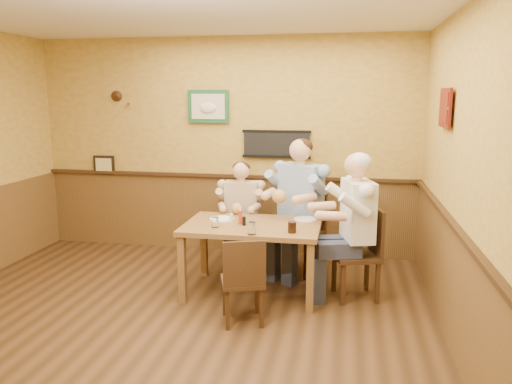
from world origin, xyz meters
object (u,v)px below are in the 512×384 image
(chair_back_left, at_px, (242,234))
(cola_tumbler, at_px, (292,227))
(water_glass_mid, at_px, (252,228))
(diner_tan_shirt, at_px, (241,220))
(salt_shaker, at_px, (231,218))
(chair_back_right, at_px, (300,231))
(chair_right_end, at_px, (356,253))
(pepper_shaker, at_px, (244,221))
(diner_blue_polo, at_px, (301,213))
(water_glass_left, at_px, (215,222))
(chair_near_side, at_px, (242,279))
(diner_white_elder, at_px, (357,234))
(hot_sauce_bottle, at_px, (240,217))
(dining_table, at_px, (252,233))

(chair_back_left, xyz_separation_m, cola_tumbler, (0.73, -1.05, 0.40))
(water_glass_mid, bearing_deg, diner_tan_shirt, 106.74)
(salt_shaker, bearing_deg, cola_tumbler, -23.52)
(chair_back_right, relative_size, chair_right_end, 1.05)
(salt_shaker, xyz_separation_m, pepper_shaker, (0.16, -0.11, 0.00))
(chair_back_left, height_order, diner_blue_polo, diner_blue_polo)
(salt_shaker, bearing_deg, water_glass_left, -115.60)
(chair_back_right, height_order, pepper_shaker, chair_back_right)
(diner_blue_polo, bearing_deg, chair_near_side, -81.41)
(water_glass_mid, bearing_deg, chair_right_end, 24.30)
(chair_back_left, xyz_separation_m, chair_right_end, (1.36, -0.74, 0.07))
(chair_right_end, distance_m, diner_white_elder, 0.20)
(water_glass_mid, relative_size, salt_shaker, 1.37)
(salt_shaker, bearing_deg, diner_white_elder, 1.08)
(chair_right_end, xyz_separation_m, cola_tumbler, (-0.63, -0.32, 0.33))
(diner_blue_polo, xyz_separation_m, salt_shaker, (-0.66, -0.69, 0.08))
(diner_white_elder, height_order, water_glass_mid, diner_white_elder)
(hot_sauce_bottle, distance_m, salt_shaker, 0.13)
(cola_tumbler, bearing_deg, pepper_shaker, 160.48)
(chair_near_side, bearing_deg, diner_tan_shirt, -96.05)
(chair_back_right, relative_size, salt_shaker, 11.16)
(dining_table, distance_m, diner_tan_shirt, 0.85)
(chair_near_side, height_order, water_glass_left, water_glass_left)
(chair_back_left, height_order, hot_sauce_bottle, hot_sauce_bottle)
(chair_back_left, distance_m, diner_blue_polo, 0.79)
(chair_back_left, bearing_deg, cola_tumbler, -59.74)
(water_glass_left, distance_m, water_glass_mid, 0.46)
(water_glass_mid, height_order, hot_sauce_bottle, hot_sauce_bottle)
(dining_table, bearing_deg, chair_back_right, 59.11)
(chair_near_side, height_order, diner_white_elder, diner_white_elder)
(chair_back_left, bearing_deg, diner_white_elder, -32.93)
(dining_table, height_order, salt_shaker, salt_shaker)
(chair_back_left, distance_m, pepper_shaker, 0.98)
(hot_sauce_bottle, height_order, salt_shaker, hot_sauce_bottle)
(dining_table, distance_m, diner_white_elder, 1.07)
(chair_back_right, bearing_deg, chair_back_left, -161.79)
(chair_back_left, distance_m, chair_near_side, 1.53)
(chair_right_end, distance_m, diner_tan_shirt, 1.55)
(chair_near_side, height_order, water_glass_mid, water_glass_mid)
(dining_table, distance_m, hot_sauce_bottle, 0.21)
(chair_back_right, distance_m, hot_sauce_bottle, 0.99)
(chair_back_right, xyz_separation_m, water_glass_left, (-0.78, -0.92, 0.31))
(dining_table, height_order, water_glass_mid, water_glass_mid)
(chair_back_right, xyz_separation_m, hot_sauce_bottle, (-0.56, -0.75, 0.33))
(chair_back_left, bearing_deg, chair_near_side, -82.05)
(chair_near_side, relative_size, cola_tumbler, 7.65)
(diner_blue_polo, bearing_deg, diner_white_elder, -22.24)
(chair_near_side, distance_m, water_glass_mid, 0.51)
(chair_back_right, xyz_separation_m, water_glass_mid, (-0.36, -1.12, 0.31))
(dining_table, bearing_deg, diner_white_elder, 3.40)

